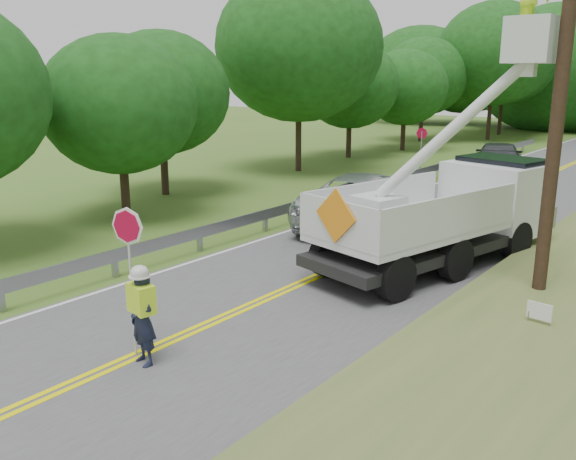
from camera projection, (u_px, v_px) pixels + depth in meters
The scene contains 10 objects.
ground at pixel (67, 387), 10.08m from camera, with size 140.00×140.00×0.00m, color #495F23.
road at pixel (431, 226), 20.76m from camera, with size 7.20×96.00×0.03m.
guardrail at pixel (347, 193), 23.71m from camera, with size 0.18×48.00×0.77m.
treeline_left at pixel (404, 64), 38.74m from camera, with size 11.63×53.29×10.65m.
flagger at pixel (142, 311), 10.64m from camera, with size 1.12×0.52×2.80m.
bucket_truck at pixel (464, 202), 16.60m from camera, with size 4.93×8.13×7.45m.
suv_silver at pixel (369, 199), 20.57m from camera, with size 3.06×6.64×1.85m, color silver.
suv_darkgrey at pixel (498, 159), 31.26m from camera, with size 2.35×5.78×1.68m, color #393D41.
stop_sign_permanent at pixel (421, 145), 29.70m from camera, with size 0.52×0.22×2.56m.
yard_sign at pixel (539, 313), 11.88m from camera, with size 0.50×0.08×0.72m.
Camera 1 is at (8.52, -4.89, 5.07)m, focal length 37.60 mm.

